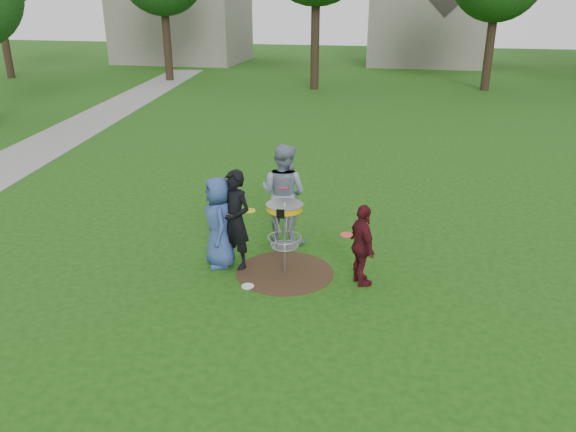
% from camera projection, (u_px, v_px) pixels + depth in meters
% --- Properties ---
extents(ground, '(100.00, 100.00, 0.00)m').
position_uv_depth(ground, '(285.00, 272.00, 10.33)').
color(ground, '#19470F').
rests_on(ground, ground).
extents(dirt_patch, '(1.80, 1.80, 0.01)m').
position_uv_depth(dirt_patch, '(285.00, 272.00, 10.33)').
color(dirt_patch, '#47331E').
rests_on(dirt_patch, ground).
extents(concrete_path, '(7.75, 39.92, 0.02)m').
position_uv_depth(concrete_path, '(53.00, 141.00, 19.52)').
color(concrete_path, '#9E9E99').
rests_on(concrete_path, ground).
extents(player_blue, '(0.87, 1.00, 1.73)m').
position_uv_depth(player_blue, '(219.00, 222.00, 10.32)').
color(player_blue, '#324A89').
rests_on(player_blue, ground).
extents(player_black, '(0.81, 0.71, 1.87)m').
position_uv_depth(player_black, '(235.00, 220.00, 10.23)').
color(player_black, black).
rests_on(player_black, ground).
extents(player_grey, '(1.19, 1.05, 2.06)m').
position_uv_depth(player_grey, '(283.00, 193.00, 11.31)').
color(player_grey, '#7E8CA2').
rests_on(player_grey, ground).
extents(player_maroon, '(0.72, 0.93, 1.48)m').
position_uv_depth(player_maroon, '(362.00, 246.00, 9.65)').
color(player_maroon, '#4F1219').
rests_on(player_maroon, ground).
extents(disc_on_grass, '(0.22, 0.22, 0.02)m').
position_uv_depth(disc_on_grass, '(248.00, 286.00, 9.82)').
color(disc_on_grass, white).
rests_on(disc_on_grass, ground).
extents(disc_golf_basket, '(0.66, 0.67, 1.38)m').
position_uv_depth(disc_golf_basket, '(285.00, 221.00, 9.95)').
color(disc_golf_basket, '#9EA0A5').
rests_on(disc_golf_basket, ground).
extents(held_discs, '(2.31, 1.49, 0.37)m').
position_uv_depth(held_discs, '(278.00, 211.00, 10.22)').
color(held_discs, '#CCC916').
rests_on(held_discs, ground).
extents(house_row, '(44.50, 10.65, 11.62)m').
position_uv_depth(house_row, '(456.00, 5.00, 37.99)').
color(house_row, gray).
rests_on(house_row, ground).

